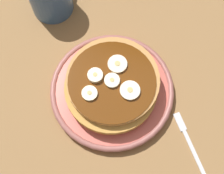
# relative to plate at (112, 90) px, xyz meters

# --- Properties ---
(ground_plane) EXTENTS (1.40, 1.40, 0.03)m
(ground_plane) POSITION_rel_plate_xyz_m (0.00, 0.00, -0.03)
(ground_plane) COLOR olive
(plate) EXTENTS (0.23, 0.23, 0.02)m
(plate) POSITION_rel_plate_xyz_m (0.00, 0.00, 0.00)
(plate) COLOR #CC594C
(plate) RESTS_ON ground_plane
(pancake_stack) EXTENTS (0.18, 0.17, 0.04)m
(pancake_stack) POSITION_rel_plate_xyz_m (0.00, -0.00, 0.03)
(pancake_stack) COLOR #A46B2D
(pancake_stack) RESTS_ON plate
(banana_slice_0) EXTENTS (0.03, 0.03, 0.01)m
(banana_slice_0) POSITION_rel_plate_xyz_m (0.00, -0.00, 0.05)
(banana_slice_0) COLOR #EFE6BF
(banana_slice_0) RESTS_ON pancake_stack
(banana_slice_1) EXTENTS (0.03, 0.03, 0.01)m
(banana_slice_1) POSITION_rel_plate_xyz_m (-0.00, 0.03, 0.05)
(banana_slice_1) COLOR #F6E7C0
(banana_slice_1) RESTS_ON pancake_stack
(banana_slice_2) EXTENTS (0.03, 0.03, 0.01)m
(banana_slice_2) POSITION_rel_plate_xyz_m (0.03, -0.00, 0.05)
(banana_slice_2) COLOR #FAE3BC
(banana_slice_2) RESTS_ON pancake_stack
(banana_slice_3) EXTENTS (0.04, 0.04, 0.01)m
(banana_slice_3) POSITION_rel_plate_xyz_m (-0.01, -0.03, 0.05)
(banana_slice_3) COLOR #FAEAC5
(banana_slice_3) RESTS_ON pancake_stack
(banana_slice_4) EXTENTS (0.03, 0.03, 0.01)m
(banana_slice_4) POSITION_rel_plate_xyz_m (-0.03, 0.03, 0.05)
(banana_slice_4) COLOR #FDF1BD
(banana_slice_4) RESTS_ON pancake_stack
(fork) EXTENTS (0.11, 0.09, 0.01)m
(fork) POSITION_rel_plate_xyz_m (-0.05, -0.16, -0.01)
(fork) COLOR silver
(fork) RESTS_ON ground_plane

